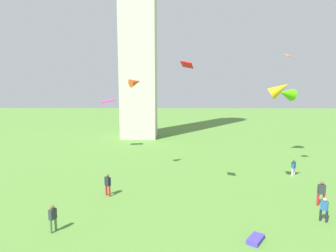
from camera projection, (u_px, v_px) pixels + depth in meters
name	position (u px, v px, depth m)	size (l,w,h in m)	color
person_0	(108.00, 183.00, 21.32)	(0.53, 0.49, 1.77)	red
person_1	(294.00, 167.00, 26.27)	(0.48, 0.45, 1.61)	silver
person_2	(324.00, 208.00, 17.12)	(0.46, 0.44, 1.57)	#1E2333
person_3	(321.00, 192.00, 19.49)	(0.57, 0.30, 1.83)	red
person_4	(53.00, 217.00, 15.87)	(0.39, 0.49, 1.63)	#51754C
kite_flying_0	(187.00, 65.00, 19.45)	(1.01, 1.32, 0.51)	red
kite_flying_2	(279.00, 89.00, 21.14)	(2.02, 1.56, 1.65)	gold
kite_flying_3	(108.00, 101.00, 36.98)	(1.88, 1.40, 0.57)	#DC2C9C
kite_flying_4	(135.00, 82.00, 25.89)	(1.47, 1.42, 1.02)	#D84C1C
kite_flying_5	(291.00, 56.00, 25.78)	(1.06, 0.93, 0.55)	orange
kite_flying_6	(286.00, 94.00, 33.78)	(2.80, 2.44, 1.87)	#4BB50F
kite_bundle_0	(256.00, 239.00, 14.93)	(1.21, 0.62, 0.26)	#4338BE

